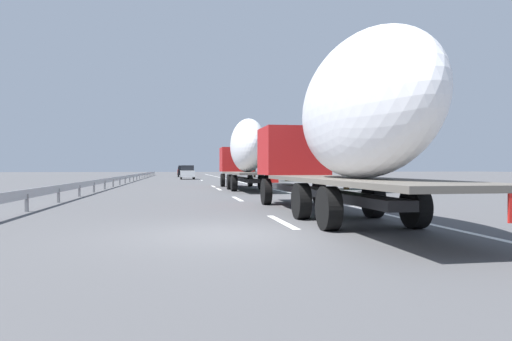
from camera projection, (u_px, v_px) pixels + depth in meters
ground_plane at (187, 182)px, 49.45m from camera, size 260.00×260.00×0.00m
lane_stripe_0 at (282, 222)px, 12.31m from camera, size 3.20×0.20×0.01m
lane_stripe_1 at (237, 199)px, 21.51m from camera, size 3.20×0.20×0.01m
lane_stripe_2 at (219, 189)px, 31.39m from camera, size 3.20×0.20×0.01m
lane_stripe_3 at (213, 186)px, 36.17m from camera, size 3.20×0.20×0.01m
lane_stripe_4 at (202, 180)px, 54.52m from camera, size 3.20×0.20×0.01m
lane_stripe_5 at (200, 179)px, 59.25m from camera, size 3.20×0.20×0.01m
lane_stripe_6 at (199, 179)px, 59.95m from camera, size 3.20×0.20×0.01m
edge_line_right at (232, 180)px, 55.31m from camera, size 110.00×0.20×0.01m
truck_lead at (245, 151)px, 31.33m from camera, size 13.55×2.55×4.77m
truck_trailing at (343, 125)px, 12.76m from camera, size 14.34×2.55×4.86m
car_red_compact at (181, 171)px, 99.90m from camera, size 4.43×1.77×1.77m
car_black_suv at (183, 171)px, 75.93m from camera, size 4.43×1.86×1.91m
car_white_van at (187, 172)px, 59.64m from camera, size 4.08×1.86×1.83m
road_sign at (252, 162)px, 47.67m from camera, size 0.10×0.90×3.07m
tree_0 at (255, 149)px, 71.35m from camera, size 3.89×3.89×7.10m
tree_1 at (236, 152)px, 84.92m from camera, size 2.54×2.54×7.35m
tree_2 at (346, 139)px, 31.17m from camera, size 2.97×2.97×5.68m
tree_3 at (287, 146)px, 51.21m from camera, size 3.64×3.64×6.49m
tree_4 at (366, 125)px, 27.24m from camera, size 2.45×2.45×6.73m
guardrail_median at (134, 176)px, 51.38m from camera, size 94.00×0.10×0.76m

